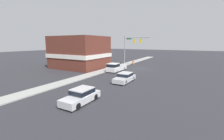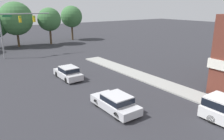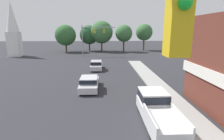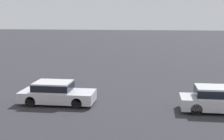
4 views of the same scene
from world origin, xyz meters
name	(u,v)px [view 3 (image 3 of 4)]	position (x,y,z in m)	size (l,w,h in m)	color
far_signal_assembly	(92,34)	(-3.33, 38.30, 5.45)	(8.09, 0.49, 7.48)	gray
car_lead	(89,83)	(-2.10, 13.11, 0.74)	(1.92, 4.65, 1.42)	black
car_second_ahead	(96,65)	(-1.76, 22.84, 0.77)	(1.83, 4.38, 1.48)	black
pickup_truck_parked	(157,108)	(3.27, 6.18, 0.91)	(2.05, 5.76, 1.84)	black
church_steeple	(13,28)	(-22.32, 38.71, 6.82)	(2.87, 2.87, 13.03)	white
backdrop_tree_left_far	(66,35)	(-11.65, 46.85, 4.86)	(6.00, 6.00, 7.87)	#4C3823
backdrop_tree_left_mid	(89,35)	(-5.03, 49.25, 4.92)	(5.72, 5.72, 7.79)	#4C3823
backdrop_tree_center	(102,32)	(-1.21, 47.98, 5.71)	(6.66, 6.66, 9.05)	#4C3823
backdrop_tree_right_mid	(124,33)	(5.35, 47.06, 5.37)	(4.97, 4.97, 7.88)	#4C3823
backdrop_tree_right_far	(144,32)	(12.06, 50.11, 5.64)	(5.16, 5.16, 8.24)	#4C3823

